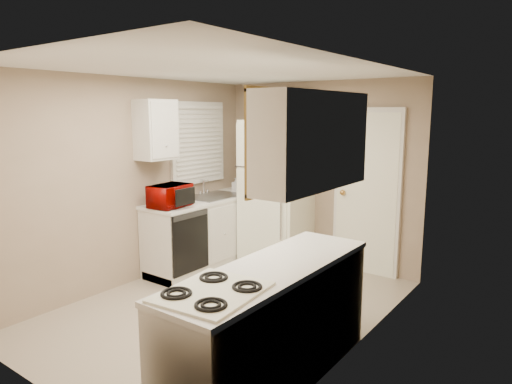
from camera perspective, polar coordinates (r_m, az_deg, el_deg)
The scene contains 19 objects.
floor at distance 4.90m, azimuth -3.57°, elevation -14.21°, with size 3.80×3.80×0.00m, color #C0B099.
ceiling at distance 4.49m, azimuth -3.91°, elevation 15.00°, with size 3.80×3.80×0.00m, color white.
wall_left at distance 5.54m, azimuth -14.91°, elevation 1.27°, with size 3.80×3.80×0.00m, color tan.
wall_right at distance 3.81m, azimuth 12.63°, elevation -2.46°, with size 3.80×3.80×0.00m, color tan.
wall_back at distance 6.10m, azimuth 7.81°, elevation 2.29°, with size 2.80×2.80×0.00m, color tan.
wall_front at distance 3.35m, azimuth -25.16°, elevation -4.87°, with size 2.80×2.80×0.00m, color tan.
left_counter at distance 6.08m, azimuth -6.16°, elevation -4.92°, with size 0.60×1.80×0.90m, color silver.
dishwasher at distance 5.45m, azimuth -8.18°, elevation -6.27°, with size 0.03×0.58×0.72m, color black.
sink at distance 6.09m, azimuth -5.29°, elevation -0.91°, with size 0.54×0.74×0.16m, color gray.
microwave at distance 5.45m, azimuth -10.69°, elevation -0.30°, with size 0.27×0.48×0.32m, color #900400.
soap_bottle at distance 6.50m, azimuth -2.56°, elevation 1.05°, with size 0.08×0.08×0.18m, color white.
window_blinds at distance 6.17m, azimuth -7.21°, elevation 6.12°, with size 0.10×0.98×1.08m, color silver.
upper_cabinet_left at distance 5.51m, azimuth -12.41°, elevation 7.60°, with size 0.30×0.45×0.70m, color silver.
refrigerator at distance 6.06m, azimuth 2.78°, elevation -0.03°, with size 0.79×0.76×1.91m, color white.
cabinet_over_fridge at distance 6.12m, azimuth 3.97°, elevation 9.89°, with size 0.70×0.30×0.40m, color silver.
interior_door at distance 5.80m, azimuth 13.66°, elevation -0.10°, with size 0.86×0.06×2.08m, color white.
right_counter at distance 3.53m, azimuth 1.98°, elevation -16.18°, with size 0.60×2.00×0.90m, color silver.
stove at distance 3.12m, azimuth -5.31°, elevation -20.98°, with size 0.53×0.66×0.80m, color white.
upper_cabinet_right at distance 3.35m, azimuth 7.17°, elevation 6.40°, with size 0.30×1.20×0.70m, color silver.
Camera 1 is at (2.88, -3.42, 2.00)m, focal length 32.00 mm.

